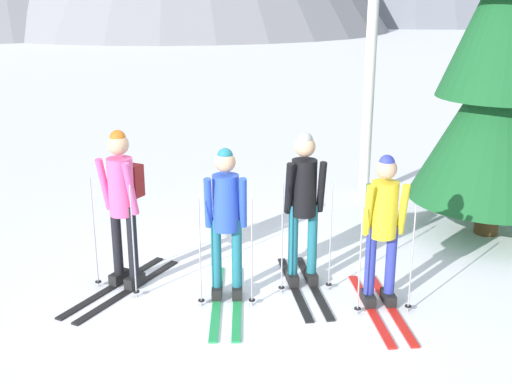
{
  "coord_description": "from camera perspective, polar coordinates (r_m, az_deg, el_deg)",
  "views": [
    {
      "loc": [
        -0.07,
        -6.54,
        3.22
      ],
      "look_at": [
        0.14,
        0.3,
        1.05
      ],
      "focal_mm": 44.83,
      "sensor_mm": 36.0,
      "label": 1
    }
  ],
  "objects": [
    {
      "name": "birch_tree_tall",
      "position": [
        10.13,
        10.21,
        13.12
      ],
      "size": [
        0.58,
        0.67,
        4.86
      ],
      "color": "silver",
      "rests_on": "ground"
    },
    {
      "name": "skier_in_black",
      "position": [
        7.05,
        4.26,
        -0.75
      ],
      "size": [
        0.61,
        1.64,
        1.77
      ],
      "color": "black",
      "rests_on": "ground"
    },
    {
      "name": "pine_tree_near",
      "position": [
        8.9,
        21.42,
        11.38
      ],
      "size": [
        2.21,
        2.21,
        5.33
      ],
      "color": "#51381E",
      "rests_on": "ground"
    },
    {
      "name": "skier_in_pink",
      "position": [
        7.14,
        -11.83,
        -0.69
      ],
      "size": [
        1.14,
        1.68,
        1.81
      ],
      "color": "black",
      "rests_on": "ground"
    },
    {
      "name": "skier_in_blue",
      "position": [
        6.73,
        -2.69,
        -2.47
      ],
      "size": [
        0.61,
        1.71,
        1.68
      ],
      "color": "green",
      "rests_on": "ground"
    },
    {
      "name": "ground_plane",
      "position": [
        7.29,
        -1.03,
        -8.62
      ],
      "size": [
        400.0,
        400.0,
        0.0
      ],
      "primitive_type": "plane",
      "color": "white"
    },
    {
      "name": "skier_in_yellow",
      "position": [
        6.71,
        11.24,
        -2.74
      ],
      "size": [
        0.61,
        1.61,
        1.65
      ],
      "color": "red",
      "rests_on": "ground"
    }
  ]
}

